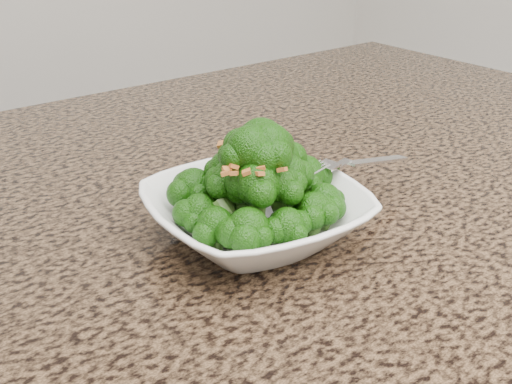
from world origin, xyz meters
TOP-DOWN VIEW (x-y plane):
  - granite_counter at (0.00, 0.30)m, footprint 1.64×1.04m
  - bowl at (0.05, 0.26)m, footprint 0.23×0.23m
  - broccoli_pile at (0.05, 0.26)m, footprint 0.18×0.18m
  - garlic_topping at (0.05, 0.26)m, footprint 0.11×0.11m
  - fork at (0.16, 0.25)m, footprint 0.17×0.05m

SIDE VIEW (x-z plane):
  - granite_counter at x=0.00m, z-range 0.87..0.90m
  - bowl at x=0.05m, z-range 0.90..0.95m
  - fork at x=0.16m, z-range 0.95..0.96m
  - broccoli_pile at x=0.05m, z-range 0.95..1.03m
  - garlic_topping at x=0.05m, z-range 1.03..1.03m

